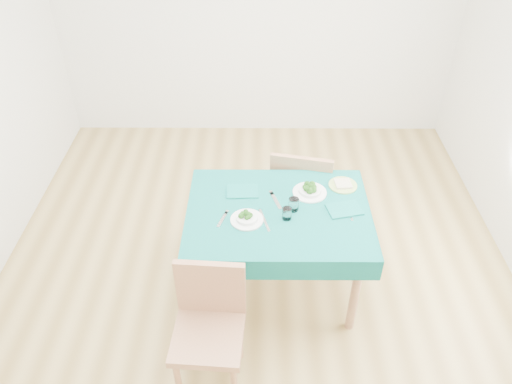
{
  "coord_description": "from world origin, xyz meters",
  "views": [
    {
      "loc": [
        0.02,
        -2.62,
        2.91
      ],
      "look_at": [
        0.0,
        0.0,
        0.85
      ],
      "focal_mm": 35.0,
      "sensor_mm": 36.0,
      "label": 1
    }
  ],
  "objects_px": {
    "chair_near": "(207,327)",
    "bowl_near": "(247,217)",
    "bowl_far": "(310,189)",
    "chair_far": "(304,170)",
    "side_plate": "(343,185)",
    "table": "(277,251)"
  },
  "relations": [
    {
      "from": "chair_near",
      "to": "bowl_near",
      "type": "bearing_deg",
      "value": 75.56
    },
    {
      "from": "bowl_near",
      "to": "bowl_far",
      "type": "distance_m",
      "value": 0.52
    },
    {
      "from": "bowl_near",
      "to": "bowl_far",
      "type": "xyz_separation_m",
      "value": [
        0.43,
        0.29,
        0.0
      ]
    },
    {
      "from": "chair_near",
      "to": "bowl_near",
      "type": "height_order",
      "value": "chair_near"
    },
    {
      "from": "chair_near",
      "to": "chair_far",
      "type": "distance_m",
      "value": 1.6
    },
    {
      "from": "bowl_near",
      "to": "bowl_far",
      "type": "relative_size",
      "value": 0.91
    },
    {
      "from": "chair_near",
      "to": "bowl_near",
      "type": "distance_m",
      "value": 0.75
    },
    {
      "from": "chair_far",
      "to": "side_plate",
      "type": "relative_size",
      "value": 5.84
    },
    {
      "from": "bowl_near",
      "to": "bowl_far",
      "type": "height_order",
      "value": "bowl_far"
    },
    {
      "from": "table",
      "to": "bowl_far",
      "type": "bearing_deg",
      "value": 40.72
    },
    {
      "from": "chair_far",
      "to": "bowl_far",
      "type": "distance_m",
      "value": 0.55
    },
    {
      "from": "table",
      "to": "bowl_far",
      "type": "height_order",
      "value": "bowl_far"
    },
    {
      "from": "table",
      "to": "bowl_near",
      "type": "distance_m",
      "value": 0.47
    },
    {
      "from": "chair_far",
      "to": "chair_near",
      "type": "bearing_deg",
      "value": 78.1
    },
    {
      "from": "table",
      "to": "side_plate",
      "type": "xyz_separation_m",
      "value": [
        0.46,
        0.28,
        0.38
      ]
    },
    {
      "from": "chair_far",
      "to": "bowl_far",
      "type": "height_order",
      "value": "chair_far"
    },
    {
      "from": "table",
      "to": "chair_far",
      "type": "distance_m",
      "value": 0.77
    },
    {
      "from": "bowl_far",
      "to": "table",
      "type": "bearing_deg",
      "value": -139.28
    },
    {
      "from": "side_plate",
      "to": "chair_near",
      "type": "bearing_deg",
      "value": -130.75
    },
    {
      "from": "chair_far",
      "to": "bowl_near",
      "type": "xyz_separation_m",
      "value": [
        -0.44,
        -0.8,
        0.21
      ]
    },
    {
      "from": "chair_near",
      "to": "chair_far",
      "type": "xyz_separation_m",
      "value": [
        0.66,
        1.46,
        0.07
      ]
    },
    {
      "from": "bowl_far",
      "to": "side_plate",
      "type": "relative_size",
      "value": 1.18
    }
  ]
}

